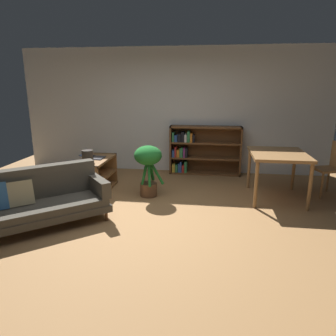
{
  "coord_description": "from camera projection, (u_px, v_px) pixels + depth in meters",
  "views": [
    {
      "loc": [
        0.85,
        -4.22,
        1.9
      ],
      "look_at": [
        0.22,
        0.29,
        0.69
      ],
      "focal_mm": 33.28,
      "sensor_mm": 36.0,
      "label": 1
    }
  ],
  "objects": [
    {
      "name": "bookshelf",
      "position": [
        200.0,
        150.0,
        6.83
      ],
      "size": [
        1.54,
        0.32,
        1.05
      ],
      "color": "brown",
      "rests_on": "ground_plane"
    },
    {
      "name": "desk_speaker",
      "position": [
        88.0,
        156.0,
        5.37
      ],
      "size": [
        0.19,
        0.19,
        0.21
      ],
      "color": "#2D2823",
      "rests_on": "media_console"
    },
    {
      "name": "open_laptop",
      "position": [
        94.0,
        157.0,
        5.68
      ],
      "size": [
        0.42,
        0.3,
        0.08
      ],
      "color": "#333338",
      "rests_on": "media_console"
    },
    {
      "name": "dining_chair_near",
      "position": [
        331.0,
        166.0,
        5.44
      ],
      "size": [
        0.5,
        0.48,
        0.95
      ],
      "color": "olive",
      "rests_on": "ground_plane"
    },
    {
      "name": "back_wall_panel",
      "position": [
        173.0,
        111.0,
        6.87
      ],
      "size": [
        6.8,
        0.1,
        2.7
      ],
      "primitive_type": "cube",
      "color": "silver",
      "rests_on": "ground_plane"
    },
    {
      "name": "potted_floor_plant",
      "position": [
        148.0,
        163.0,
        5.38
      ],
      "size": [
        0.53,
        0.48,
        0.9
      ],
      "color": "brown",
      "rests_on": "ground_plane"
    },
    {
      "name": "fabric_couch",
      "position": [
        34.0,
        200.0,
        4.29
      ],
      "size": [
        1.9,
        1.78,
        0.79
      ],
      "color": "brown",
      "rests_on": "ground_plane"
    },
    {
      "name": "media_console",
      "position": [
        96.0,
        175.0,
        5.7
      ],
      "size": [
        0.48,
        1.06,
        0.61
      ],
      "color": "brown",
      "rests_on": "ground_plane"
    },
    {
      "name": "dining_table",
      "position": [
        278.0,
        158.0,
        5.24
      ],
      "size": [
        0.91,
        1.11,
        0.8
      ],
      "color": "olive",
      "rests_on": "ground_plane"
    },
    {
      "name": "ground_plane",
      "position": [
        150.0,
        217.0,
        4.64
      ],
      "size": [
        8.16,
        8.16,
        0.0
      ],
      "primitive_type": "plane",
      "color": "#9E7042"
    }
  ]
}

